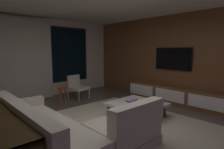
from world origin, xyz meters
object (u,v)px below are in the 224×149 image
object	(u,v)px
book_stack_on_coffee_table	(132,100)
side_stool	(62,90)
coffee_table	(136,110)
accent_chair_near_window	(77,86)
media_console	(174,96)
sectional_couch	(65,132)
mounted_tv	(173,59)

from	to	relation	value
book_stack_on_coffee_table	side_stool	world-z (taller)	side_stool
side_stool	coffee_table	bearing A→B (deg)	-75.73
accent_chair_near_window	media_console	world-z (taller)	accent_chair_near_window
sectional_couch	side_stool	xyz separation A→B (m)	(1.34, 2.60, 0.08)
accent_chair_near_window	sectional_couch	bearing A→B (deg)	-125.80
coffee_table	media_console	distance (m)	1.74
accent_chair_near_window	coffee_table	bearing A→B (deg)	-88.25
sectional_couch	book_stack_on_coffee_table	xyz separation A→B (m)	(1.99, 0.29, 0.10)
side_stool	media_console	world-z (taller)	media_console
book_stack_on_coffee_table	accent_chair_near_window	world-z (taller)	accent_chair_near_window
coffee_table	book_stack_on_coffee_table	xyz separation A→B (m)	(0.01, 0.16, 0.20)
accent_chair_near_window	side_stool	size ratio (longest dim) A/B	1.70
mounted_tv	sectional_couch	bearing A→B (deg)	-175.72
coffee_table	side_stool	bearing A→B (deg)	104.27
book_stack_on_coffee_table	coffee_table	bearing A→B (deg)	-95.11
accent_chair_near_window	mounted_tv	xyz separation A→B (m)	(2.00, -2.34, 0.92)
sectional_couch	side_stool	distance (m)	2.93
accent_chair_near_window	side_stool	world-z (taller)	accent_chair_near_window
media_console	mounted_tv	size ratio (longest dim) A/B	2.58
side_stool	mounted_tv	distance (m)	3.58
media_console	book_stack_on_coffee_table	bearing A→B (deg)	173.44
book_stack_on_coffee_table	media_console	size ratio (longest dim) A/B	0.09
book_stack_on_coffee_table	media_console	distance (m)	1.74
book_stack_on_coffee_table	accent_chair_near_window	distance (m)	2.34
accent_chair_near_window	mounted_tv	bearing A→B (deg)	-49.48
mounted_tv	accent_chair_near_window	bearing A→B (deg)	130.52
coffee_table	mounted_tv	size ratio (longest dim) A/B	0.96
side_stool	mounted_tv	world-z (taller)	mounted_tv
coffee_table	mounted_tv	world-z (taller)	mounted_tv
side_stool	mounted_tv	bearing A→B (deg)	-42.17
side_stool	sectional_couch	bearing A→B (deg)	-117.31
book_stack_on_coffee_table	accent_chair_near_window	bearing A→B (deg)	92.23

